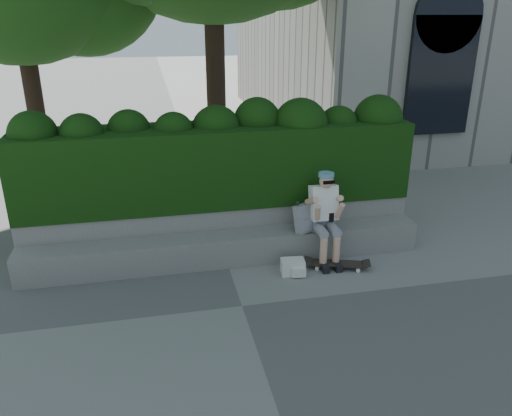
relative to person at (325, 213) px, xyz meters
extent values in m
plane|color=slate|center=(-1.46, -1.07, -0.75)|extent=(80.00, 80.00, 0.00)
cube|color=gray|center=(-1.46, 0.18, -0.53)|extent=(6.00, 0.45, 0.45)
cube|color=gray|center=(-1.46, 0.66, -0.38)|extent=(6.00, 0.50, 0.75)
cube|color=black|center=(-1.46, 0.88, 0.60)|extent=(6.00, 1.00, 1.20)
cylinder|color=black|center=(-1.05, 3.92, 1.12)|extent=(0.40, 0.40, 3.74)
cylinder|color=black|center=(-4.62, 3.99, 0.64)|extent=(0.33, 0.33, 2.79)
cube|color=gray|center=(0.00, 0.13, -0.19)|extent=(0.36, 0.26, 0.22)
cube|color=white|center=(0.00, 0.06, 0.15)|extent=(0.40, 0.32, 0.55)
sphere|color=tan|center=(0.00, -0.01, 0.51)|extent=(0.21, 0.21, 0.21)
cylinder|color=teal|center=(0.00, 0.01, 0.60)|extent=(0.23, 0.23, 0.06)
cube|color=black|center=(0.00, -0.29, 0.05)|extent=(0.07, 0.02, 0.13)
cylinder|color=tan|center=(-0.10, -0.31, -0.51)|extent=(0.11, 0.11, 0.47)
cylinder|color=tan|center=(0.10, -0.31, -0.51)|extent=(0.11, 0.11, 0.47)
cube|color=black|center=(-0.10, -0.37, -0.70)|extent=(0.10, 0.26, 0.10)
cube|color=black|center=(0.10, -0.37, -0.70)|extent=(0.10, 0.26, 0.10)
cube|color=black|center=(0.11, -0.35, -0.67)|extent=(0.88, 0.46, 0.02)
cylinder|color=silver|center=(-0.20, -0.35, -0.72)|extent=(0.07, 0.05, 0.06)
cylinder|color=silver|center=(-0.15, -0.18, -0.72)|extent=(0.07, 0.05, 0.06)
cylinder|color=silver|center=(0.37, -0.53, -0.72)|extent=(0.07, 0.05, 0.06)
cylinder|color=silver|center=(0.42, -0.36, -0.72)|extent=(0.07, 0.05, 0.06)
cube|color=#A9AAAE|center=(-0.29, 0.08, -0.09)|extent=(0.33, 0.27, 0.42)
cube|color=silver|center=(-0.58, -0.37, -0.64)|extent=(0.36, 0.27, 0.22)
camera|label=1|loc=(-2.45, -6.53, 2.79)|focal=35.00mm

